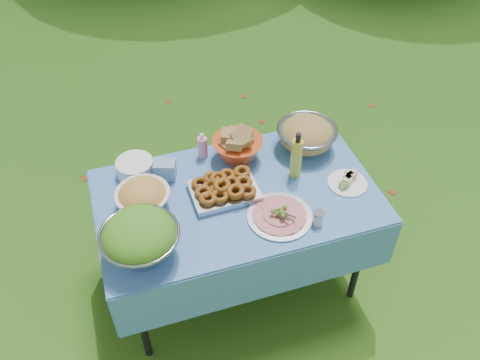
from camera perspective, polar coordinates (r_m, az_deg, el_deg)
name	(u,v)px	position (r m, az deg, el deg)	size (l,w,h in m)	color
ground	(238,279)	(3.25, -0.27, -11.03)	(80.00, 80.00, 0.00)	#0C390A
picnic_table	(237,241)	(2.94, -0.29, -6.81)	(1.46, 0.86, 0.76)	#84B7FF
salad_bowl	(140,238)	(2.35, -11.18, -6.41)	(0.37, 0.37, 0.24)	#95979E
pasta_bowl_white	(143,196)	(2.59, -10.88, -1.83)	(0.27, 0.27, 0.15)	white
plate_stack	(135,168)	(2.80, -11.69, 1.36)	(0.20, 0.20, 0.09)	white
wipes_box	(165,170)	(2.75, -8.41, 1.15)	(0.11, 0.08, 0.10)	#7EA8D0
sanitizer_bottle	(202,145)	(2.84, -4.24, 3.91)	(0.06, 0.06, 0.16)	pink
bread_bowl	(238,145)	(2.81, -0.27, 3.99)	(0.28, 0.28, 0.19)	#D54819
pasta_bowl_steel	(307,134)	(2.91, 7.50, 5.13)	(0.34, 0.34, 0.18)	#95979E
fried_tray	(224,189)	(2.63, -1.78, -1.00)	(0.35, 0.24, 0.08)	silver
charcuterie_platter	(280,212)	(2.53, 4.50, -3.60)	(0.33, 0.33, 0.08)	#ADAEB4
oil_bottle	(297,155)	(2.69, 6.38, 2.83)	(0.06, 0.06, 0.28)	gold
cheese_plate	(348,180)	(2.76, 12.03, 0.01)	(0.21, 0.21, 0.06)	white
shaker	(318,218)	(2.52, 8.76, -4.24)	(0.05, 0.05, 0.08)	silver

